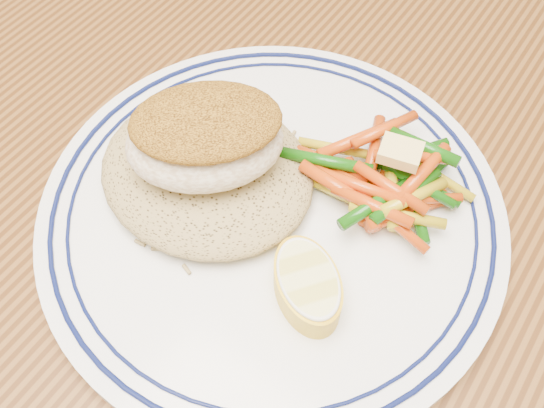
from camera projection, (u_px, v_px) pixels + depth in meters
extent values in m
cube|color=#46260E|center=(213.00, 201.00, 0.42)|extent=(1.50, 0.90, 0.04)
cylinder|color=white|center=(272.00, 215.00, 0.38)|extent=(0.29, 0.29, 0.01)
torus|color=#0A113F|center=(272.00, 208.00, 0.37)|extent=(0.27, 0.27, 0.00)
torus|color=#0A113F|center=(272.00, 208.00, 0.37)|extent=(0.25, 0.25, 0.00)
ellipsoid|color=olive|center=(206.00, 169.00, 0.37)|extent=(0.14, 0.12, 0.03)
ellipsoid|color=#F8EACD|center=(205.00, 143.00, 0.35)|extent=(0.11, 0.11, 0.04)
ellipsoid|color=#8E5E16|center=(206.00, 121.00, 0.34)|extent=(0.11, 0.10, 0.02)
cylinder|color=#BD3C09|center=(377.00, 181.00, 0.38)|extent=(0.02, 0.05, 0.01)
cylinder|color=#BD3C09|center=(376.00, 195.00, 0.37)|extent=(0.01, 0.05, 0.01)
cylinder|color=#BD3C09|center=(407.00, 210.00, 0.37)|extent=(0.03, 0.06, 0.02)
cylinder|color=#B69D13|center=(436.00, 175.00, 0.38)|extent=(0.05, 0.01, 0.01)
cylinder|color=#124C09|center=(419.00, 189.00, 0.37)|extent=(0.02, 0.06, 0.01)
cylinder|color=#BD3C09|center=(411.00, 210.00, 0.36)|extent=(0.04, 0.05, 0.01)
cylinder|color=#124C09|center=(415.00, 203.00, 0.37)|extent=(0.04, 0.05, 0.01)
cylinder|color=#124C09|center=(424.00, 186.00, 0.37)|extent=(0.05, 0.01, 0.01)
cylinder|color=#B69D13|center=(328.00, 187.00, 0.37)|extent=(0.05, 0.01, 0.01)
cylinder|color=#124C09|center=(326.00, 170.00, 0.38)|extent=(0.06, 0.01, 0.01)
cylinder|color=#124C09|center=(406.00, 155.00, 0.38)|extent=(0.04, 0.05, 0.01)
cylinder|color=#B69D13|center=(343.00, 150.00, 0.39)|extent=(0.06, 0.03, 0.01)
cylinder|color=#BD3C09|center=(413.00, 200.00, 0.36)|extent=(0.05, 0.04, 0.01)
cylinder|color=#BD3C09|center=(374.00, 149.00, 0.38)|extent=(0.03, 0.05, 0.01)
cylinder|color=#BD3C09|center=(332.00, 164.00, 0.37)|extent=(0.05, 0.01, 0.01)
cylinder|color=#BD3C09|center=(361.00, 193.00, 0.36)|extent=(0.04, 0.04, 0.01)
cylinder|color=#B69D13|center=(397.00, 215.00, 0.35)|extent=(0.06, 0.03, 0.01)
cylinder|color=#B69D13|center=(392.00, 190.00, 0.36)|extent=(0.03, 0.05, 0.01)
cylinder|color=#BD3C09|center=(392.00, 221.00, 0.35)|extent=(0.05, 0.02, 0.01)
cylinder|color=#124C09|center=(419.00, 185.00, 0.36)|extent=(0.05, 0.01, 0.01)
cylinder|color=#124C09|center=(406.00, 196.00, 0.36)|extent=(0.02, 0.06, 0.01)
cylinder|color=#BD3C09|center=(360.00, 185.00, 0.36)|extent=(0.06, 0.01, 0.01)
cylinder|color=#B69D13|center=(414.00, 197.00, 0.36)|extent=(0.03, 0.05, 0.01)
cylinder|color=#124C09|center=(377.00, 203.00, 0.36)|extent=(0.03, 0.06, 0.01)
cylinder|color=#BD3C09|center=(339.00, 188.00, 0.36)|extent=(0.05, 0.01, 0.01)
cylinder|color=#BD3C09|center=(358.00, 139.00, 0.38)|extent=(0.03, 0.05, 0.01)
cylinder|color=#BD3C09|center=(357.00, 185.00, 0.36)|extent=(0.06, 0.01, 0.01)
cylinder|color=#BD3C09|center=(372.00, 205.00, 0.35)|extent=(0.05, 0.01, 0.01)
cylinder|color=#BD3C09|center=(411.00, 157.00, 0.37)|extent=(0.04, 0.03, 0.01)
cylinder|color=#124C09|center=(326.00, 161.00, 0.37)|extent=(0.06, 0.03, 0.01)
cylinder|color=#BD3C09|center=(391.00, 188.00, 0.36)|extent=(0.05, 0.01, 0.01)
cylinder|color=#BD3C09|center=(385.00, 129.00, 0.38)|extent=(0.03, 0.05, 0.01)
cylinder|color=#124C09|center=(424.00, 147.00, 0.37)|extent=(0.05, 0.01, 0.01)
cylinder|color=#BD3C09|center=(423.00, 173.00, 0.36)|extent=(0.01, 0.05, 0.01)
cube|color=#F5D578|center=(400.00, 152.00, 0.36)|extent=(0.03, 0.02, 0.01)
torus|color=white|center=(308.00, 278.00, 0.32)|extent=(0.07, 0.07, 0.00)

